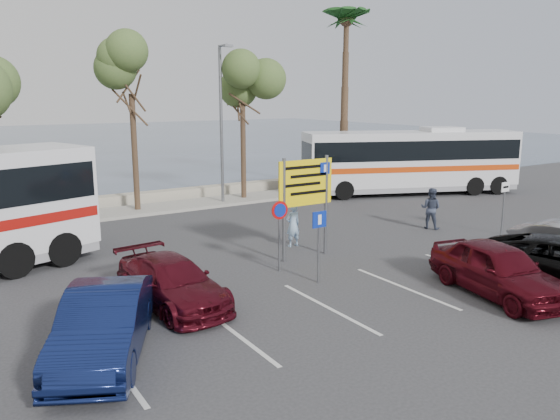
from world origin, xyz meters
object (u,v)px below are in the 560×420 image
street_lamp_right (222,117)px  pedestrian_far (431,208)px  pedestrian_near (293,225)px  car_maroon (172,282)px  car_blue (104,324)px  coach_bus_right (410,163)px  car_red (498,269)px  direction_sign (306,190)px

street_lamp_right → pedestrian_far: 11.56m
pedestrian_near → car_maroon: bearing=26.2°
car_blue → pedestrian_far: (15.13, 4.41, 0.12)m
car_maroon → coach_bus_right: bearing=20.6°
pedestrian_near → car_blue: bearing=30.6°
street_lamp_right → coach_bus_right: bearing=-15.8°
pedestrian_near → pedestrian_far: pedestrian_far is taller
car_blue → pedestrian_near: size_ratio=2.77×
car_blue → car_maroon: size_ratio=1.05×
car_maroon → car_red: (8.17, -4.36, 0.13)m
car_red → pedestrian_near: pedestrian_near is taller
street_lamp_right → direction_sign: street_lamp_right is taller
coach_bus_right → pedestrian_far: coach_bus_right is taller
direction_sign → pedestrian_near: size_ratio=2.14×
coach_bus_right → car_red: size_ratio=2.76×
direction_sign → car_red: size_ratio=0.79×
car_blue → street_lamp_right: bearing=80.4°
street_lamp_right → car_maroon: (-7.67, -12.02, -3.95)m
street_lamp_right → car_blue: bearing=-125.5°
pedestrian_near → pedestrian_far: 6.65m
car_red → street_lamp_right: bearing=103.4°
direction_sign → coach_bus_right: coach_bus_right is taller
street_lamp_right → pedestrian_near: (-1.53, -8.86, -3.76)m
direction_sign → car_maroon: size_ratio=0.81×
coach_bus_right → car_maroon: bearing=-153.8°
direction_sign → car_blue: direction_sign is taller
pedestrian_far → direction_sign: bearing=67.7°
coach_bus_right → car_maroon: 20.45m
street_lamp_right → pedestrian_near: street_lamp_right is taller
car_blue → car_maroon: (2.40, 2.11, -0.12)m
street_lamp_right → car_blue: street_lamp_right is taller
coach_bus_right → pedestrian_far: size_ratio=7.03×
pedestrian_near → direction_sign: bearing=71.4°
car_red → car_blue: bearing=179.7°
pedestrian_far → car_maroon: bearing=73.1°
car_red → coach_bus_right: bearing=64.4°
street_lamp_right → pedestrian_far: bearing=-62.5°
coach_bus_right → pedestrian_far: 8.77m
coach_bus_right → car_blue: size_ratio=2.69×
coach_bus_right → pedestrian_near: (-12.19, -5.84, -0.96)m
car_blue → car_red: size_ratio=1.03×
car_blue → coach_bus_right: bearing=54.0°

